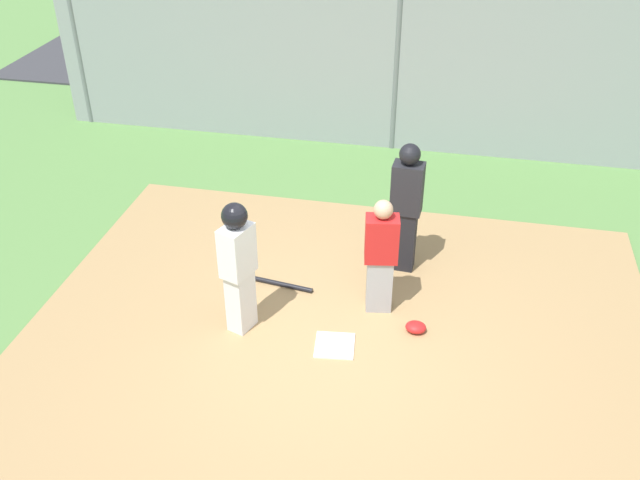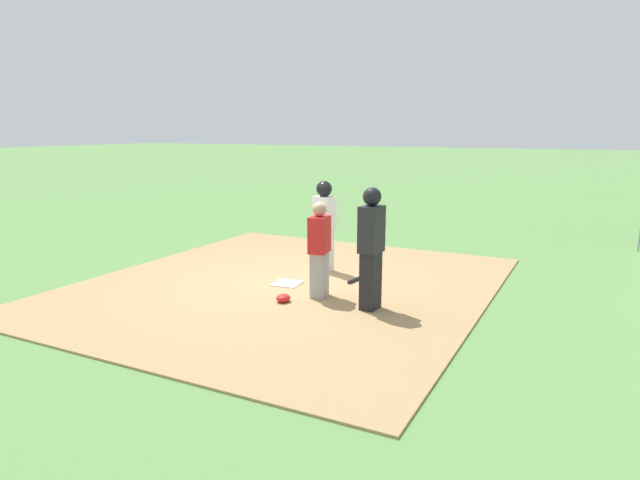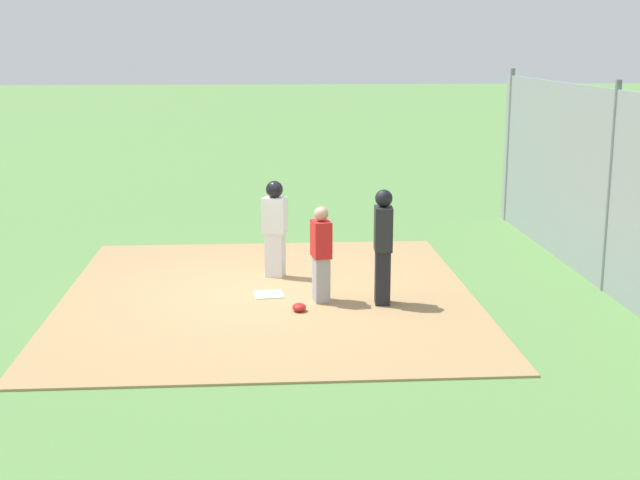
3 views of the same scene
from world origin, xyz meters
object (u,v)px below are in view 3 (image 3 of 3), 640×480
(catcher, at_px, (321,253))
(home_plate, at_px, (269,294))
(catcher_mask, at_px, (299,307))
(umpire, at_px, (383,244))
(runner, at_px, (275,222))
(baseball_bat, at_px, (327,278))

(catcher, bearing_deg, home_plate, -34.79)
(catcher, relative_size, catcher_mask, 6.14)
(catcher, xyz_separation_m, catcher_mask, (-0.49, 0.36, -0.69))
(catcher, relative_size, umpire, 0.84)
(home_plate, relative_size, runner, 0.27)
(baseball_bat, height_order, catcher_mask, catcher_mask)
(umpire, xyz_separation_m, runner, (1.68, 1.59, 0.01))
(umpire, relative_size, runner, 1.07)
(home_plate, xyz_separation_m, catcher, (-0.38, -0.80, 0.74))
(catcher, relative_size, runner, 0.90)
(home_plate, distance_m, catcher_mask, 0.97)
(runner, bearing_deg, home_plate, 13.14)
(umpire, bearing_deg, home_plate, -14.64)
(catcher, bearing_deg, umpire, 159.16)
(baseball_bat, bearing_deg, catcher, 0.02)
(runner, xyz_separation_m, baseball_bat, (-0.25, -0.85, -0.90))
(umpire, relative_size, baseball_bat, 2.13)
(home_plate, xyz_separation_m, catcher_mask, (-0.87, -0.44, 0.05))
(home_plate, height_order, catcher_mask, catcher_mask)
(catcher, bearing_deg, baseball_bat, -107.51)
(runner, bearing_deg, catcher_mask, 28.73)
(runner, distance_m, baseball_bat, 1.27)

